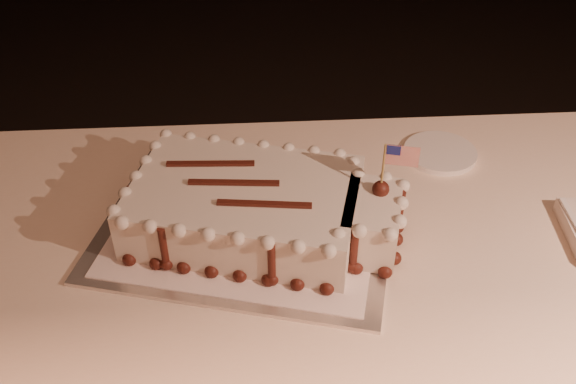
{
  "coord_description": "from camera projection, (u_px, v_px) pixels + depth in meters",
  "views": [
    {
      "loc": [
        -0.36,
        -0.32,
        1.57
      ],
      "look_at": [
        -0.3,
        0.61,
        0.84
      ],
      "focal_mm": 40.0,
      "sensor_mm": 36.0,
      "label": 1
    }
  ],
  "objects": [
    {
      "name": "banquet_table",
      "position": [
        418.0,
        349.0,
        1.47
      ],
      "size": [
        2.4,
        0.8,
        0.75
      ],
      "primitive_type": "cube",
      "color": "#FFE0C5",
      "rests_on": "ground"
    },
    {
      "name": "side_plate",
      "position": [
        440.0,
        153.0,
        1.43
      ],
      "size": [
        0.16,
        0.16,
        0.01
      ],
      "primitive_type": "cylinder",
      "color": "white",
      "rests_on": "banquet_table"
    },
    {
      "name": "doily",
      "position": [
        246.0,
        226.0,
        1.23
      ],
      "size": [
        0.57,
        0.49,
        0.0
      ],
      "primitive_type": "cube",
      "rotation": [
        0.0,
        0.0,
        -0.26
      ],
      "color": "white",
      "rests_on": "cake_board"
    },
    {
      "name": "cake_board",
      "position": [
        247.0,
        228.0,
        1.23
      ],
      "size": [
        0.64,
        0.54,
        0.01
      ],
      "primitive_type": "cube",
      "rotation": [
        0.0,
        0.0,
        -0.26
      ],
      "color": "beige",
      "rests_on": "banquet_table"
    },
    {
      "name": "sheet_cake",
      "position": [
        260.0,
        208.0,
        1.19
      ],
      "size": [
        0.54,
        0.39,
        0.21
      ],
      "color": "silver",
      "rests_on": "doily"
    }
  ]
}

